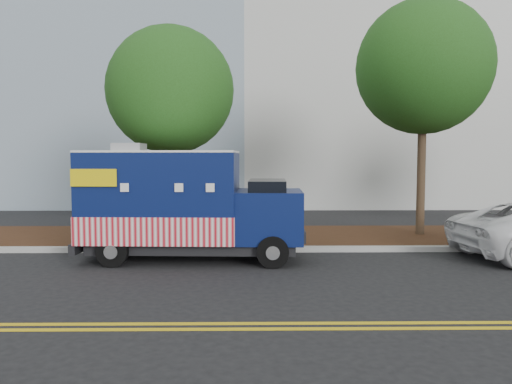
{
  "coord_description": "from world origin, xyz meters",
  "views": [
    {
      "loc": [
        2.27,
        -11.97,
        2.57
      ],
      "look_at": [
        2.42,
        0.6,
        1.69
      ],
      "focal_mm": 35.0,
      "sensor_mm": 36.0,
      "label": 1
    }
  ],
  "objects": [
    {
      "name": "ground",
      "position": [
        0.0,
        0.0,
        0.0
      ],
      "size": [
        120.0,
        120.0,
        0.0
      ],
      "primitive_type": "plane",
      "color": "black",
      "rests_on": "ground"
    },
    {
      "name": "curb",
      "position": [
        0.0,
        1.4,
        0.07
      ],
      "size": [
        120.0,
        0.18,
        0.15
      ],
      "primitive_type": "cube",
      "color": "#9E9E99",
      "rests_on": "ground"
    },
    {
      "name": "mulch_strip",
      "position": [
        0.0,
        3.5,
        0.07
      ],
      "size": [
        120.0,
        4.0,
        0.15
      ],
      "primitive_type": "cube",
      "color": "black",
      "rests_on": "ground"
    },
    {
      "name": "centerline_near",
      "position": [
        0.0,
        -4.45,
        0.01
      ],
      "size": [
        120.0,
        0.1,
        0.01
      ],
      "primitive_type": "cube",
      "color": "gold",
      "rests_on": "ground"
    },
    {
      "name": "centerline_far",
      "position": [
        0.0,
        -4.7,
        0.01
      ],
      "size": [
        120.0,
        0.1,
        0.01
      ],
      "primitive_type": "cube",
      "color": "gold",
      "rests_on": "ground"
    },
    {
      "name": "tree_b",
      "position": [
        -0.13,
        3.27,
        4.57
      ],
      "size": [
        3.83,
        3.83,
        6.5
      ],
      "color": "#38281C",
      "rests_on": "ground"
    },
    {
      "name": "tree_c",
      "position": [
        7.63,
        3.56,
        5.33
      ],
      "size": [
        4.14,
        4.14,
        7.42
      ],
      "color": "#38281C",
      "rests_on": "ground"
    },
    {
      "name": "sign_post",
      "position": [
        -1.79,
        1.74,
        1.2
      ],
      "size": [
        0.06,
        0.06,
        2.4
      ],
      "primitive_type": "cube",
      "color": "#473828",
      "rests_on": "ground"
    },
    {
      "name": "food_truck",
      "position": [
        0.56,
        0.44,
        1.32
      ],
      "size": [
        5.61,
        2.31,
        2.91
      ],
      "rotation": [
        0.0,
        0.0,
        -0.04
      ],
      "color": "black",
      "rests_on": "ground"
    }
  ]
}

